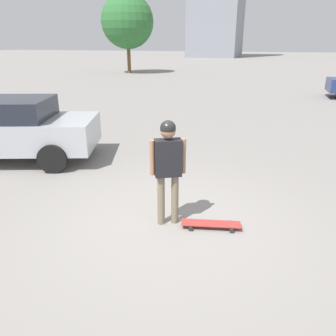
{
  "coord_description": "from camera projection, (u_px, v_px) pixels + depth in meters",
  "views": [
    {
      "loc": [
        4.26,
        1.64,
        2.68
      ],
      "look_at": [
        0.0,
        0.0,
        0.93
      ],
      "focal_mm": 35.0,
      "sensor_mm": 36.0,
      "label": 1
    }
  ],
  "objects": [
    {
      "name": "ground_plane",
      "position": [
        168.0,
        222.0,
        5.22
      ],
      "size": [
        220.0,
        220.0,
        0.0
      ],
      "primitive_type": "plane",
      "color": "gray"
    },
    {
      "name": "person",
      "position": [
        168.0,
        161.0,
        4.85
      ],
      "size": [
        0.37,
        0.48,
        1.66
      ],
      "rotation": [
        0.0,
        0.0,
        2.1
      ],
      "color": "#7A6B56",
      "rests_on": "ground_plane"
    },
    {
      "name": "skateboard",
      "position": [
        211.0,
        224.0,
        5.05
      ],
      "size": [
        0.45,
        0.93,
        0.08
      ],
      "rotation": [
        0.0,
        0.0,
        -1.3
      ],
      "color": "#A5332D",
      "rests_on": "ground_plane"
    },
    {
      "name": "car_parked_near",
      "position": [
        9.0,
        129.0,
        7.78
      ],
      "size": [
        3.15,
        4.42,
        1.48
      ],
      "rotation": [
        0.0,
        0.0,
        -1.18
      ],
      "color": "#ADB2B7",
      "rests_on": "ground_plane"
    },
    {
      "name": "tree_distant",
      "position": [
        127.0,
        22.0,
        29.5
      ],
      "size": [
        4.74,
        4.74,
        6.86
      ],
      "color": "brown",
      "rests_on": "ground_plane"
    }
  ]
}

